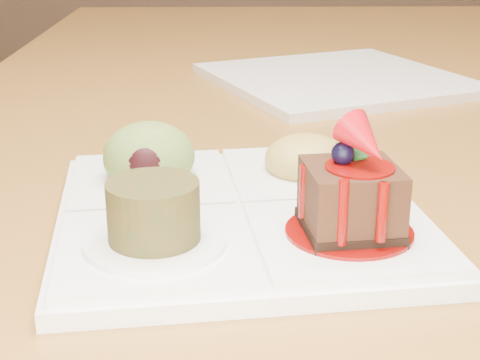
{
  "coord_description": "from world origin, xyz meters",
  "views": [
    {
      "loc": [
        -0.17,
        -0.84,
        0.97
      ],
      "look_at": [
        -0.16,
        -0.36,
        0.79
      ],
      "focal_mm": 55.0,
      "sensor_mm": 36.0,
      "label": 1
    }
  ],
  "objects": [
    {
      "name": "dining_table",
      "position": [
        0.0,
        0.0,
        0.68
      ],
      "size": [
        1.0,
        1.8,
        0.75
      ],
      "color": "brown",
      "rests_on": "ground"
    },
    {
      "name": "sampler_plate",
      "position": [
        -0.16,
        -0.35,
        0.77
      ],
      "size": [
        0.29,
        0.29,
        0.1
      ],
      "rotation": [
        0.0,
        0.0,
        0.12
      ],
      "color": "white",
      "rests_on": "dining_table"
    },
    {
      "name": "second_plate",
      "position": [
        -0.02,
        0.1,
        0.76
      ],
      "size": [
        0.38,
        0.38,
        0.01
      ],
      "primitive_type": "cube",
      "rotation": [
        0.0,
        0.0,
        0.39
      ],
      "color": "white",
      "rests_on": "dining_table"
    }
  ]
}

